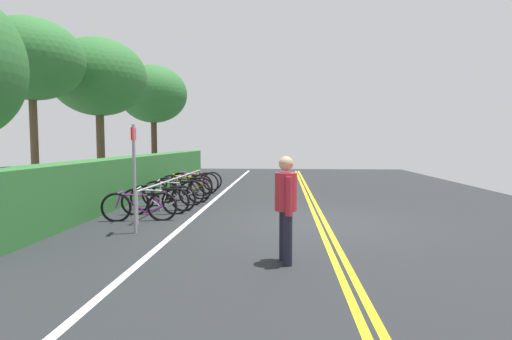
{
  "coord_description": "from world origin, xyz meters",
  "views": [
    {
      "loc": [
        -8.63,
        0.84,
        1.77
      ],
      "look_at": [
        2.95,
        1.64,
        0.93
      ],
      "focal_mm": 27.81,
      "sensor_mm": 36.0,
      "label": 1
    }
  ],
  "objects_px": {
    "bicycle_1": "(156,201)",
    "tree_far_right": "(99,78)",
    "bicycle_2": "(163,198)",
    "bicycle_3": "(174,193)",
    "bicycle_8": "(198,181)",
    "tree_extra": "(153,94)",
    "bike_rack": "(177,183)",
    "bicycle_7": "(194,183)",
    "bicycle_0": "(139,207)",
    "bicycle_6": "(186,185)",
    "tree_mid": "(31,60)",
    "bicycle_5": "(184,188)",
    "sign_post_near": "(134,168)",
    "bicycle_4": "(181,191)",
    "pedestrian": "(286,203)"
  },
  "relations": [
    {
      "from": "bicycle_1",
      "to": "tree_far_right",
      "type": "distance_m",
      "value": 6.66
    },
    {
      "from": "bicycle_2",
      "to": "bicycle_3",
      "type": "bearing_deg",
      "value": -5.86
    },
    {
      "from": "bicycle_8",
      "to": "tree_extra",
      "type": "xyz_separation_m",
      "value": [
        5.14,
        3.27,
        3.73
      ]
    },
    {
      "from": "bicycle_1",
      "to": "bicycle_2",
      "type": "bearing_deg",
      "value": 0.07
    },
    {
      "from": "bike_rack",
      "to": "bicycle_7",
      "type": "distance_m",
      "value": 2.04
    },
    {
      "from": "bicycle_3",
      "to": "bicycle_8",
      "type": "relative_size",
      "value": 0.99
    },
    {
      "from": "bicycle_0",
      "to": "bicycle_6",
      "type": "distance_m",
      "value": 4.03
    },
    {
      "from": "bicycle_2",
      "to": "bike_rack",
      "type": "bearing_deg",
      "value": -0.05
    },
    {
      "from": "bicycle_1",
      "to": "tree_mid",
      "type": "relative_size",
      "value": 0.32
    },
    {
      "from": "bicycle_3",
      "to": "bicycle_7",
      "type": "xyz_separation_m",
      "value": [
        2.67,
        0.03,
        0.0
      ]
    },
    {
      "from": "bicycle_3",
      "to": "bike_rack",
      "type": "bearing_deg",
      "value": 6.68
    },
    {
      "from": "bicycle_2",
      "to": "bicycle_5",
      "type": "bearing_deg",
      "value": -1.07
    },
    {
      "from": "bike_rack",
      "to": "tree_extra",
      "type": "bearing_deg",
      "value": 22.53
    },
    {
      "from": "bicycle_2",
      "to": "bicycle_6",
      "type": "relative_size",
      "value": 1.07
    },
    {
      "from": "bicycle_8",
      "to": "sign_post_near",
      "type": "distance_m",
      "value": 6.73
    },
    {
      "from": "bicycle_2",
      "to": "tree_far_right",
      "type": "distance_m",
      "value": 6.29
    },
    {
      "from": "bicycle_0",
      "to": "tree_mid",
      "type": "distance_m",
      "value": 5.49
    },
    {
      "from": "tree_far_right",
      "to": "bicycle_0",
      "type": "bearing_deg",
      "value": -147.46
    },
    {
      "from": "bicycle_0",
      "to": "bicycle_6",
      "type": "height_order",
      "value": "bicycle_6"
    },
    {
      "from": "bicycle_8",
      "to": "bicycle_0",
      "type": "bearing_deg",
      "value": 178.84
    },
    {
      "from": "bicycle_5",
      "to": "sign_post_near",
      "type": "xyz_separation_m",
      "value": [
        -4.53,
        -0.21,
        0.93
      ]
    },
    {
      "from": "tree_extra",
      "to": "bike_rack",
      "type": "bearing_deg",
      "value": -157.47
    },
    {
      "from": "bike_rack",
      "to": "bicycle_8",
      "type": "height_order",
      "value": "bike_rack"
    },
    {
      "from": "bicycle_4",
      "to": "sign_post_near",
      "type": "relative_size",
      "value": 0.82
    },
    {
      "from": "bicycle_2",
      "to": "sign_post_near",
      "type": "height_order",
      "value": "sign_post_near"
    },
    {
      "from": "bicycle_2",
      "to": "bicycle_6",
      "type": "bearing_deg",
      "value": 0.82
    },
    {
      "from": "bicycle_0",
      "to": "bicycle_1",
      "type": "distance_m",
      "value": 0.81
    },
    {
      "from": "bicycle_6",
      "to": "tree_extra",
      "type": "relative_size",
      "value": 0.3
    },
    {
      "from": "bike_rack",
      "to": "bicycle_2",
      "type": "height_order",
      "value": "bike_rack"
    },
    {
      "from": "tree_mid",
      "to": "tree_far_right",
      "type": "bearing_deg",
      "value": -5.71
    },
    {
      "from": "bike_rack",
      "to": "bicycle_4",
      "type": "height_order",
      "value": "bike_rack"
    },
    {
      "from": "bicycle_7",
      "to": "tree_mid",
      "type": "relative_size",
      "value": 0.35
    },
    {
      "from": "tree_far_right",
      "to": "bicycle_6",
      "type": "bearing_deg",
      "value": -108.72
    },
    {
      "from": "tree_mid",
      "to": "pedestrian",
      "type": "bearing_deg",
      "value": -124.72
    },
    {
      "from": "bicycle_0",
      "to": "bicycle_4",
      "type": "bearing_deg",
      "value": -5.32
    },
    {
      "from": "bicycle_0",
      "to": "bicycle_4",
      "type": "xyz_separation_m",
      "value": [
        2.69,
        -0.25,
        0.01
      ]
    },
    {
      "from": "bicycle_8",
      "to": "tree_mid",
      "type": "height_order",
      "value": "tree_mid"
    },
    {
      "from": "bicycle_8",
      "to": "tree_extra",
      "type": "bearing_deg",
      "value": 32.5
    },
    {
      "from": "bicycle_8",
      "to": "bicycle_5",
      "type": "bearing_deg",
      "value": -179.19
    },
    {
      "from": "bicycle_7",
      "to": "tree_far_right",
      "type": "relative_size",
      "value": 0.33
    },
    {
      "from": "bicycle_3",
      "to": "tree_far_right",
      "type": "bearing_deg",
      "value": 48.79
    },
    {
      "from": "bicycle_2",
      "to": "bicycle_4",
      "type": "distance_m",
      "value": 1.31
    },
    {
      "from": "tree_far_right",
      "to": "pedestrian",
      "type": "bearing_deg",
      "value": -140.84
    },
    {
      "from": "tree_mid",
      "to": "tree_far_right",
      "type": "relative_size",
      "value": 0.95
    },
    {
      "from": "bicycle_7",
      "to": "tree_mid",
      "type": "distance_m",
      "value": 5.97
    },
    {
      "from": "bicycle_5",
      "to": "bicycle_7",
      "type": "xyz_separation_m",
      "value": [
        1.42,
        -0.0,
        0.01
      ]
    },
    {
      "from": "bike_rack",
      "to": "tree_extra",
      "type": "height_order",
      "value": "tree_extra"
    },
    {
      "from": "tree_mid",
      "to": "bike_rack",
      "type": "bearing_deg",
      "value": -77.1
    },
    {
      "from": "bicycle_6",
      "to": "tree_extra",
      "type": "xyz_separation_m",
      "value": [
        6.61,
        3.23,
        3.72
      ]
    },
    {
      "from": "bicycle_4",
      "to": "bicycle_6",
      "type": "distance_m",
      "value": 1.35
    }
  ]
}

